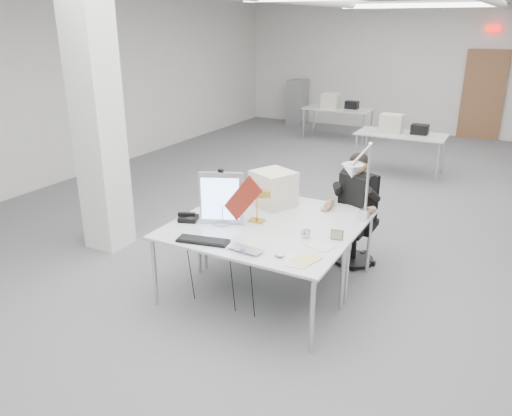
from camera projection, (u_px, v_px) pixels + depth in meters
The scene contains 23 objects.
room_shell at pixel (346, 102), 6.59m from camera, with size 10.04×14.04×3.24m.
desk_main at pixel (247, 239), 4.76m from camera, with size 1.80×0.90×0.03m, color silver.
desk_second at pixel (287, 210), 5.50m from camera, with size 1.80×0.90×0.03m, color silver.
bg_desk_a at pixel (401, 134), 9.21m from camera, with size 1.60×0.80×0.03m, color silver.
bg_desk_b at pixel (338, 109), 11.91m from camera, with size 1.60×0.80×0.03m, color silver.
filing_cabinet at pixel (297, 102), 13.91m from camera, with size 0.45×0.55×1.20m, color gray.
office_chair at pixel (356, 217), 5.77m from camera, with size 0.57×0.57×1.15m, color black, non-canonical shape.
seated_person at pixel (357, 191), 5.61m from camera, with size 0.50×0.63×0.94m, color black, non-canonical shape.
monitor at pixel (221, 198), 5.01m from camera, with size 0.44×0.04×0.54m, color #BCBBC0.
pennant at pixel (243, 198), 4.84m from camera, with size 0.48×0.01×0.20m, color maroon.
keyboard at pixel (203, 241), 4.67m from camera, with size 0.49×0.16×0.02m, color black.
laptop at pixel (242, 252), 4.45m from camera, with size 0.33×0.21×0.03m, color silver.
mouse at pixel (279, 255), 4.37m from camera, with size 0.09×0.06×0.04m, color #B8B8BD.
bankers_lamp at pixel (257, 205), 5.09m from camera, with size 0.31×0.12×0.35m, color #BB883A, non-canonical shape.
desk_phone at pixel (188, 218), 5.17m from camera, with size 0.19×0.17×0.05m, color black.
picture_frame_left at pixel (210, 211), 5.30m from camera, with size 0.13×0.01×0.10m, color olive.
picture_frame_right at pixel (337, 235), 4.71m from camera, with size 0.12×0.01×0.10m, color olive.
desk_clock at pixel (306, 233), 4.75m from camera, with size 0.09×0.09×0.03m, color #B4B5B9.
paper_stack_a at pixel (299, 260), 4.30m from camera, with size 0.20×0.29×0.01m, color silver.
paper_stack_b at pixel (307, 260), 4.32m from camera, with size 0.17×0.24×0.01m, color #DCCC83.
paper_stack_c at pixel (320, 247), 4.57m from camera, with size 0.22×0.15×0.01m, color silver.
beige_monitor at pixel (274, 188), 5.55m from camera, with size 0.41×0.39×0.39m, color beige.
architect_lamp at pixel (360, 186), 4.83m from camera, with size 0.23×0.68×0.88m, color #B4B3B8, non-canonical shape.
Camera 1 is at (2.13, -6.30, 2.69)m, focal length 35.00 mm.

